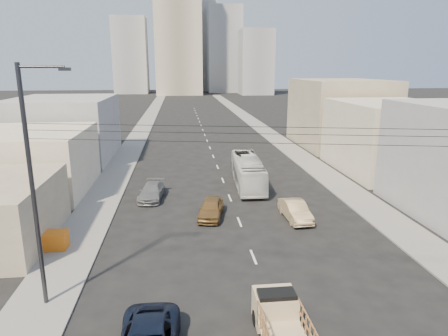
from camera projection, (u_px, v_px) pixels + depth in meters
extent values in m
cube|color=gray|center=(145.00, 125.00, 83.98)|extent=(3.50, 180.00, 0.12)
cube|color=gray|center=(255.00, 123.00, 86.53)|extent=(3.50, 180.00, 0.12)
cube|color=silver|center=(275.00, 312.00, 19.74)|extent=(0.15, 2.00, 0.01)
cube|color=silver|center=(253.00, 257.00, 25.53)|extent=(0.15, 2.00, 0.01)
cube|color=silver|center=(239.00, 222.00, 31.31)|extent=(0.15, 2.00, 0.01)
cube|color=silver|center=(230.00, 198.00, 37.09)|extent=(0.15, 2.00, 0.01)
cube|color=silver|center=(223.00, 180.00, 42.87)|extent=(0.15, 2.00, 0.01)
cube|color=silver|center=(218.00, 167.00, 48.65)|extent=(0.15, 2.00, 0.01)
cube|color=silver|center=(213.00, 156.00, 54.43)|extent=(0.15, 2.00, 0.01)
cube|color=silver|center=(210.00, 148.00, 60.22)|extent=(0.15, 2.00, 0.01)
cube|color=silver|center=(207.00, 141.00, 66.00)|extent=(0.15, 2.00, 0.01)
cube|color=silver|center=(205.00, 135.00, 71.78)|extent=(0.15, 2.00, 0.01)
cube|color=silver|center=(203.00, 130.00, 77.56)|extent=(0.15, 2.00, 0.01)
cube|color=silver|center=(201.00, 126.00, 83.34)|extent=(0.15, 2.00, 0.01)
cube|color=silver|center=(200.00, 122.00, 89.12)|extent=(0.15, 2.00, 0.01)
cube|color=silver|center=(198.00, 118.00, 94.90)|extent=(0.15, 2.00, 0.01)
cube|color=silver|center=(197.00, 116.00, 100.69)|extent=(0.15, 2.00, 0.01)
cube|color=silver|center=(196.00, 113.00, 106.47)|extent=(0.15, 2.00, 0.01)
cube|color=silver|center=(195.00, 111.00, 112.25)|extent=(0.15, 2.00, 0.01)
cube|color=silver|center=(194.00, 108.00, 118.03)|extent=(0.15, 2.00, 0.01)
cube|color=tan|center=(275.00, 307.00, 18.52)|extent=(1.90, 1.60, 1.50)
cube|color=black|center=(276.00, 299.00, 18.13)|extent=(1.70, 0.90, 0.70)
cylinder|color=black|center=(256.00, 318.00, 18.66)|extent=(0.25, 0.76, 0.76)
cylinder|color=black|center=(291.00, 316.00, 18.84)|extent=(0.25, 0.76, 0.76)
imported|color=silver|center=(248.00, 171.00, 40.68)|extent=(3.06, 10.82, 2.98)
imported|color=brown|center=(211.00, 208.00, 32.11)|extent=(2.69, 4.75, 1.52)
imported|color=tan|center=(295.00, 210.00, 31.67)|extent=(1.80, 4.61, 1.50)
imported|color=slate|center=(152.00, 192.00, 36.63)|extent=(2.54, 5.07, 1.42)
cylinder|color=#2D2D33|center=(33.00, 192.00, 18.96)|extent=(0.22, 0.22, 12.00)
cylinder|color=#2D2D33|center=(41.00, 67.00, 17.65)|extent=(2.00, 0.12, 0.12)
cube|color=#2D2D33|center=(65.00, 69.00, 17.78)|extent=(0.50, 0.25, 0.15)
cylinder|color=black|center=(285.00, 127.00, 16.99)|extent=(23.01, 5.02, 0.02)
cylinder|color=black|center=(285.00, 134.00, 17.06)|extent=(23.01, 5.02, 0.02)
cylinder|color=black|center=(285.00, 143.00, 17.16)|extent=(23.01, 5.02, 0.02)
cube|color=orange|center=(54.00, 246.00, 26.43)|extent=(1.80, 1.20, 0.38)
cube|color=orange|center=(53.00, 240.00, 26.34)|extent=(1.80, 1.20, 0.38)
cube|color=orange|center=(52.00, 235.00, 26.24)|extent=(1.80, 1.20, 0.38)
cube|color=beige|center=(389.00, 137.00, 45.93)|extent=(11.00, 14.00, 8.00)
cube|color=gray|center=(340.00, 113.00, 61.16)|extent=(12.00, 16.00, 10.00)
cube|color=beige|center=(28.00, 162.00, 38.16)|extent=(11.00, 12.00, 6.00)
cube|color=gray|center=(64.00, 129.00, 52.31)|extent=(12.00, 16.00, 8.00)
cube|color=gray|center=(178.00, 24.00, 173.86)|extent=(20.00, 20.00, 60.00)
cube|color=#919399|center=(224.00, 50.00, 193.14)|extent=(16.00, 16.00, 40.00)
cube|color=#919399|center=(131.00, 56.00, 184.29)|extent=(15.00, 15.00, 34.00)
cube|color=gray|center=(198.00, 47.00, 205.80)|extent=(18.00, 18.00, 44.00)
cube|color=#919399|center=(256.00, 62.00, 176.63)|extent=(14.00, 14.00, 28.00)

